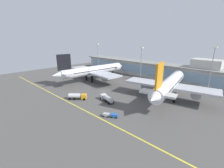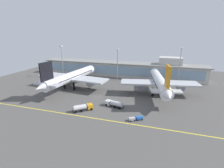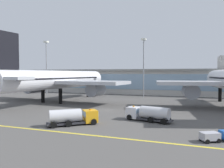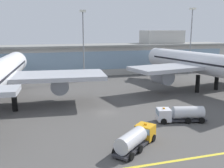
{
  "view_description": "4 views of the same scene",
  "coord_description": "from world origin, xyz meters",
  "px_view_note": "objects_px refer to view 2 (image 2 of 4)",
  "views": [
    {
      "loc": [
        60.14,
        -55.54,
        28.33
      ],
      "look_at": [
        1.45,
        5.64,
        3.11
      ],
      "focal_mm": 24.67,
      "sensor_mm": 36.0,
      "label": 1
    },
    {
      "loc": [
        31.84,
        -76.4,
        32.92
      ],
      "look_at": [
        4.4,
        12.69,
        3.99
      ],
      "focal_mm": 26.22,
      "sensor_mm": 36.0,
      "label": 2
    },
    {
      "loc": [
        20.36,
        -52.18,
        9.29
      ],
      "look_at": [
        -1.25,
        6.92,
        6.3
      ],
      "focal_mm": 36.09,
      "sensor_mm": 36.0,
      "label": 3
    },
    {
      "loc": [
        -13.1,
        -49.63,
        16.81
      ],
      "look_at": [
        4.59,
        10.53,
        3.63
      ],
      "focal_mm": 41.92,
      "sensor_mm": 36.0,
      "label": 4
    }
  ],
  "objects_px": {
    "service_truck_far": "(114,104)",
    "apron_light_mast_east": "(117,60)",
    "baggage_tug_near": "(136,118)",
    "airliner_near_left": "(72,77)",
    "apron_light_mast_west": "(62,57)",
    "fuel_tanker_truck": "(83,107)",
    "apron_light_mast_centre": "(180,61)",
    "airliner_near_right": "(159,82)"
  },
  "relations": [
    {
      "from": "airliner_near_left",
      "to": "apron_light_mast_east",
      "type": "relative_size",
      "value": 2.48
    },
    {
      "from": "fuel_tanker_truck",
      "to": "apron_light_mast_west",
      "type": "relative_size",
      "value": 0.35
    },
    {
      "from": "baggage_tug_near",
      "to": "apron_light_mast_west",
      "type": "xyz_separation_m",
      "value": [
        -67.11,
        52.82,
        14.84
      ]
    },
    {
      "from": "service_truck_far",
      "to": "apron_light_mast_west",
      "type": "bearing_deg",
      "value": -25.14
    },
    {
      "from": "apron_light_mast_centre",
      "to": "service_truck_far",
      "type": "bearing_deg",
      "value": -124.23
    },
    {
      "from": "apron_light_mast_centre",
      "to": "apron_light_mast_east",
      "type": "xyz_separation_m",
      "value": [
        -41.03,
        -2.95,
        -0.97
      ]
    },
    {
      "from": "service_truck_far",
      "to": "apron_light_mast_east",
      "type": "height_order",
      "value": "apron_light_mast_east"
    },
    {
      "from": "apron_light_mast_east",
      "to": "airliner_near_left",
      "type": "bearing_deg",
      "value": -133.95
    },
    {
      "from": "fuel_tanker_truck",
      "to": "service_truck_far",
      "type": "height_order",
      "value": "same"
    },
    {
      "from": "airliner_near_left",
      "to": "baggage_tug_near",
      "type": "xyz_separation_m",
      "value": [
        44.87,
        -28.6,
        -6.33
      ]
    },
    {
      "from": "apron_light_mast_east",
      "to": "apron_light_mast_west",
      "type": "bearing_deg",
      "value": 179.37
    },
    {
      "from": "apron_light_mast_centre",
      "to": "apron_light_mast_west",
      "type": "bearing_deg",
      "value": -178.37
    },
    {
      "from": "baggage_tug_near",
      "to": "apron_light_mast_centre",
      "type": "bearing_deg",
      "value": 39.62
    },
    {
      "from": "apron_light_mast_centre",
      "to": "apron_light_mast_east",
      "type": "height_order",
      "value": "apron_light_mast_centre"
    },
    {
      "from": "airliner_near_left",
      "to": "apron_light_mast_centre",
      "type": "relative_size",
      "value": 2.3
    },
    {
      "from": "service_truck_far",
      "to": "airliner_near_left",
      "type": "bearing_deg",
      "value": -17.11
    },
    {
      "from": "airliner_near_left",
      "to": "apron_light_mast_west",
      "type": "distance_m",
      "value": 33.97
    },
    {
      "from": "airliner_near_right",
      "to": "baggage_tug_near",
      "type": "height_order",
      "value": "airliner_near_right"
    },
    {
      "from": "airliner_near_left",
      "to": "service_truck_far",
      "type": "xyz_separation_m",
      "value": [
        32.8,
        -19.04,
        -5.61
      ]
    },
    {
      "from": "apron_light_mast_west",
      "to": "apron_light_mast_centre",
      "type": "xyz_separation_m",
      "value": [
        86.14,
        2.45,
        0.28
      ]
    },
    {
      "from": "service_truck_far",
      "to": "apron_light_mast_centre",
      "type": "bearing_deg",
      "value": -111.21
    },
    {
      "from": "baggage_tug_near",
      "to": "service_truck_far",
      "type": "height_order",
      "value": "service_truck_far"
    },
    {
      "from": "airliner_near_right",
      "to": "apron_light_mast_west",
      "type": "distance_m",
      "value": 77.9
    },
    {
      "from": "fuel_tanker_truck",
      "to": "service_truck_far",
      "type": "relative_size",
      "value": 0.9
    },
    {
      "from": "airliner_near_left",
      "to": "airliner_near_right",
      "type": "distance_m",
      "value": 52.5
    },
    {
      "from": "airliner_near_left",
      "to": "apron_light_mast_east",
      "type": "height_order",
      "value": "apron_light_mast_east"
    },
    {
      "from": "apron_light_mast_west",
      "to": "apron_light_mast_east",
      "type": "xyz_separation_m",
      "value": [
        45.11,
        -0.5,
        -0.7
      ]
    },
    {
      "from": "fuel_tanker_truck",
      "to": "apron_light_mast_west",
      "type": "bearing_deg",
      "value": 89.37
    },
    {
      "from": "airliner_near_left",
      "to": "fuel_tanker_truck",
      "type": "bearing_deg",
      "value": -136.02
    },
    {
      "from": "apron_light_mast_centre",
      "to": "apron_light_mast_east",
      "type": "relative_size",
      "value": 1.08
    },
    {
      "from": "airliner_near_left",
      "to": "apron_light_mast_centre",
      "type": "bearing_deg",
      "value": -61.58
    },
    {
      "from": "apron_light_mast_west",
      "to": "apron_light_mast_east",
      "type": "bearing_deg",
      "value": -0.63
    },
    {
      "from": "apron_light_mast_centre",
      "to": "fuel_tanker_truck",
      "type": "bearing_deg",
      "value": -128.59
    },
    {
      "from": "baggage_tug_near",
      "to": "fuel_tanker_truck",
      "type": "bearing_deg",
      "value": 144.47
    },
    {
      "from": "baggage_tug_near",
      "to": "service_truck_far",
      "type": "distance_m",
      "value": 15.42
    },
    {
      "from": "airliner_near_right",
      "to": "apron_light_mast_centre",
      "type": "xyz_separation_m",
      "value": [
        11.51,
        23.18,
        8.59
      ]
    },
    {
      "from": "airliner_near_left",
      "to": "fuel_tanker_truck",
      "type": "height_order",
      "value": "airliner_near_left"
    },
    {
      "from": "baggage_tug_near",
      "to": "apron_light_mast_east",
      "type": "relative_size",
      "value": 0.25
    },
    {
      "from": "service_truck_far",
      "to": "apron_light_mast_west",
      "type": "height_order",
      "value": "apron_light_mast_west"
    },
    {
      "from": "airliner_near_right",
      "to": "fuel_tanker_truck",
      "type": "bearing_deg",
      "value": 123.5
    },
    {
      "from": "airliner_near_right",
      "to": "baggage_tug_near",
      "type": "relative_size",
      "value": 9.23
    },
    {
      "from": "fuel_tanker_truck",
      "to": "apron_light_mast_east",
      "type": "bearing_deg",
      "value": 47.09
    }
  ]
}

